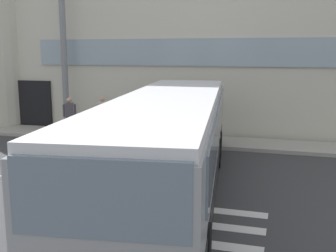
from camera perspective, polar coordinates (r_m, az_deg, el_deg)
ground_plane at (r=13.15m, az=-4.41°, el=-6.64°), size 80.00×90.00×0.02m
bay_paint_stripes at (r=8.83m, az=-1.61°, el=-15.36°), size 4.40×3.96×0.01m
terminal_building at (r=23.96m, az=3.74°, el=11.31°), size 24.05×13.80×8.44m
boarding_curb at (r=17.56m, az=1.04°, el=-1.96°), size 26.25×2.00×0.15m
entry_support_column at (r=19.86m, az=-14.40°, el=10.10°), size 0.28×0.28×7.37m
bus_main_foreground at (r=10.90m, az=0.16°, el=-2.86°), size 4.07×12.55×2.70m
passenger_near_column at (r=18.69m, az=-13.63°, el=1.64°), size 0.53×0.38×1.68m
passenger_by_doorway at (r=18.78m, az=-9.17°, el=1.95°), size 0.56×0.46×1.68m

